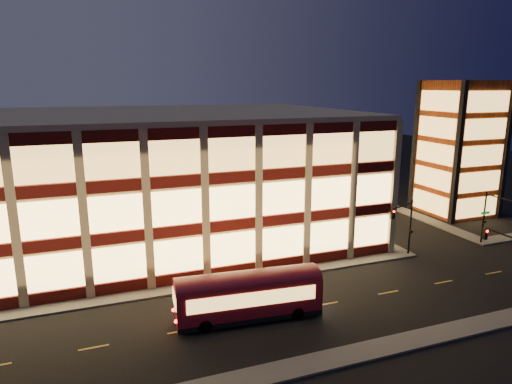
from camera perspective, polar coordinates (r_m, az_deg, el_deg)
name	(u,v)px	position (r m, az deg, el deg)	size (l,w,h in m)	color
ground	(190,293)	(40.59, -8.24, -12.34)	(200.00, 200.00, 0.00)	black
sidewalk_office_south	(153,292)	(41.01, -12.74, -12.14)	(54.00, 2.00, 0.15)	#514F4C
sidewalk_office_east	(328,214)	(63.43, 8.96, -2.78)	(2.00, 30.00, 0.15)	#514F4C
sidewalk_tower_west	(394,207)	(69.38, 16.90, -1.81)	(2.00, 30.00, 0.15)	#514F4C
sidewalk_near	(238,381)	(29.68, -2.32, -22.58)	(100.00, 2.00, 0.15)	#514F4C
office_building	(130,176)	(53.96, -15.45, 1.90)	(50.45, 30.45, 14.50)	tan
stair_tower	(459,149)	(67.85, 24.01, 4.97)	(8.60, 8.60, 18.00)	#8C3814
traffic_signal_far	(404,220)	(48.58, 18.04, -3.33)	(3.79, 1.87, 6.00)	black
traffic_signal_right	(496,211)	(55.64, 27.76, -2.17)	(1.20, 4.37, 6.00)	black
traffic_signal_near	(509,256)	(41.84, 29.09, -7.04)	(0.32, 4.45, 6.00)	black
trolley_bus	(248,293)	(35.37, -0.97, -12.50)	(11.25, 3.72, 3.74)	maroon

